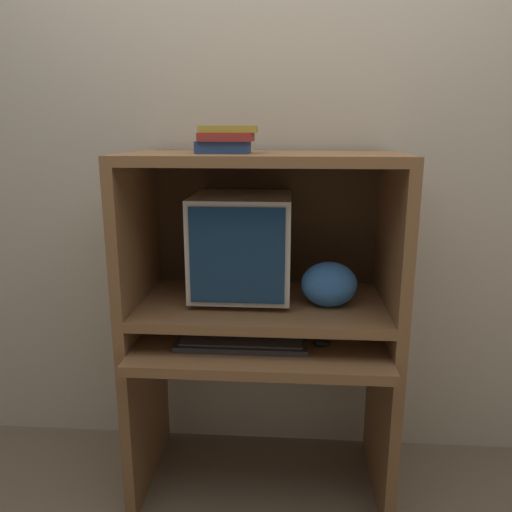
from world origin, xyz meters
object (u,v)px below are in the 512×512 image
object	(u,v)px
keyboard	(242,342)
snack_bag	(329,284)
mouse	(322,343)
crt_monitor	(242,245)
book_stack	(226,139)

from	to	relation	value
keyboard	snack_bag	bearing A→B (deg)	17.63
mouse	crt_monitor	bearing A→B (deg)	149.68
crt_monitor	mouse	xyz separation A→B (m)	(0.30, -0.18, -0.31)
snack_bag	book_stack	size ratio (longest dim) A/B	0.99
snack_bag	book_stack	xyz separation A→B (m)	(-0.37, -0.02, 0.51)
keyboard	mouse	bearing A→B (deg)	2.78
crt_monitor	book_stack	bearing A→B (deg)	-112.38
book_stack	mouse	bearing A→B (deg)	-11.50
keyboard	snack_bag	distance (m)	0.38
keyboard	mouse	world-z (taller)	same
keyboard	mouse	size ratio (longest dim) A/B	7.81
keyboard	snack_bag	world-z (taller)	snack_bag
mouse	keyboard	bearing A→B (deg)	-177.22
snack_bag	book_stack	bearing A→B (deg)	-177.66
crt_monitor	keyboard	xyz separation A→B (m)	(0.01, -0.19, -0.31)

